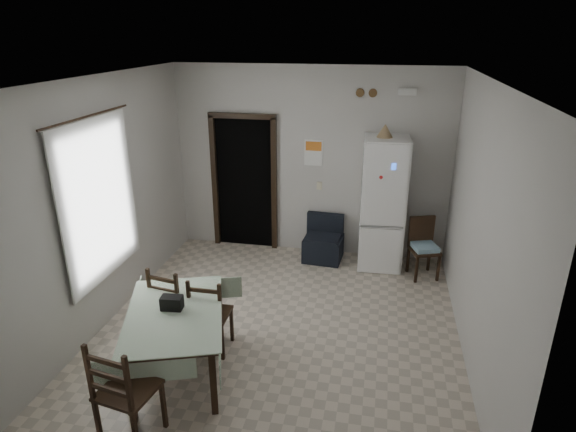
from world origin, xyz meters
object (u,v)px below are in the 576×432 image
(navy_seat, at_px, (323,239))
(dining_chair_near_head, at_px, (128,389))
(dining_table, at_px, (177,344))
(corner_chair, at_px, (425,249))
(dining_chair_far_right, at_px, (211,312))
(fridge, at_px, (383,204))
(dining_chair_far_left, at_px, (174,302))

(navy_seat, xyz_separation_m, dining_chair_near_head, (-1.18, -3.82, 0.18))
(navy_seat, height_order, dining_table, dining_table)
(corner_chair, relative_size, dining_chair_near_head, 0.83)
(dining_chair_near_head, bearing_deg, dining_chair_far_right, -90.96)
(fridge, relative_size, dining_chair_near_head, 1.87)
(dining_chair_far_left, bearing_deg, navy_seat, -110.81)
(dining_chair_far_left, height_order, dining_chair_far_right, dining_chair_far_left)
(corner_chair, bearing_deg, dining_chair_far_left, -162.97)
(dining_chair_far_left, bearing_deg, corner_chair, -134.23)
(fridge, height_order, dining_chair_far_right, fridge)
(navy_seat, distance_m, dining_chair_far_left, 2.77)
(dining_table, bearing_deg, dining_chair_far_right, 48.35)
(fridge, height_order, dining_chair_far_left, fridge)
(dining_table, xyz_separation_m, dining_chair_near_head, (-0.06, -0.87, 0.16))
(corner_chair, relative_size, dining_chair_far_left, 0.91)
(dining_table, distance_m, dining_chair_near_head, 0.88)
(dining_chair_far_left, distance_m, dining_chair_far_right, 0.48)
(navy_seat, bearing_deg, dining_chair_near_head, -103.12)
(dining_chair_far_left, height_order, dining_chair_near_head, dining_chair_near_head)
(navy_seat, xyz_separation_m, dining_chair_far_right, (-0.93, -2.47, 0.12))
(dining_chair_far_right, bearing_deg, dining_table, 67.15)
(dining_table, bearing_deg, fridge, 37.16)
(fridge, xyz_separation_m, corner_chair, (0.63, -0.27, -0.54))
(dining_table, xyz_separation_m, dining_chair_far_left, (-0.27, 0.57, 0.11))
(dining_table, relative_size, dining_chair_near_head, 1.35)
(dining_chair_near_head, bearing_deg, dining_chair_far_left, -71.67)
(dining_chair_far_right, bearing_deg, navy_seat, -110.69)
(corner_chair, distance_m, dining_table, 3.74)
(navy_seat, height_order, dining_chair_near_head, dining_chair_near_head)
(fridge, distance_m, dining_chair_far_left, 3.32)
(fridge, distance_m, dining_chair_far_right, 3.09)
(corner_chair, xyz_separation_m, dining_chair_far_left, (-2.88, -2.11, 0.04))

